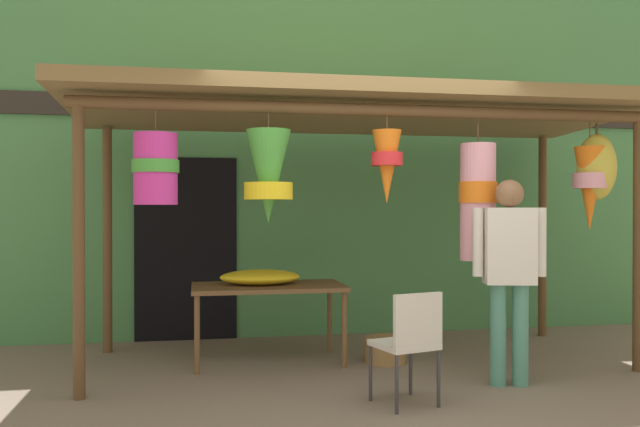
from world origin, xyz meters
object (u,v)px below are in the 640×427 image
display_table (268,292)px  vendor_in_orange (509,264)px  flower_heap_on_table (262,277)px  wicker_basket_by_table (385,350)px  folding_chair (410,338)px

display_table → vendor_in_orange: vendor_in_orange is taller
display_table → flower_heap_on_table: size_ratio=1.88×
flower_heap_on_table → wicker_basket_by_table: bearing=-13.0°
flower_heap_on_table → wicker_basket_by_table: (1.13, -0.26, -0.68)m
flower_heap_on_table → folding_chair: bearing=-60.5°
folding_chair → display_table: bearing=118.6°
display_table → vendor_in_orange: (1.85, -1.18, 0.34)m
wicker_basket_by_table → flower_heap_on_table: bearing=167.0°
flower_heap_on_table → folding_chair: 1.89m
folding_chair → vendor_in_orange: vendor_in_orange is taller
vendor_in_orange → display_table: bearing=147.4°
display_table → folding_chair: folding_chair is taller
folding_chair → wicker_basket_by_table: (0.21, 1.37, -0.38)m
display_table → wicker_basket_by_table: size_ratio=3.69×
display_table → vendor_in_orange: bearing=-32.6°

